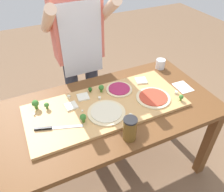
{
  "coord_description": "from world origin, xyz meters",
  "views": [
    {
      "loc": [
        -0.51,
        -1.11,
        1.85
      ],
      "look_at": [
        0.01,
        -0.0,
        0.88
      ],
      "focal_mm": 35.73,
      "sensor_mm": 36.0,
      "label": 1
    }
  ],
  "objects_px": {
    "prep_table": "(111,117)",
    "broccoli_floret_back_right": "(90,89)",
    "broccoli_floret_front_mid": "(83,117)",
    "recipe_note": "(183,87)",
    "pizza_whole_tomato_red": "(153,97)",
    "cheese_crumble_c": "(130,115)",
    "cheese_crumble_a": "(176,92)",
    "broccoli_floret_back_left": "(47,105)",
    "cook_center": "(79,47)",
    "cheese_crumble_e": "(100,98)",
    "pizza_whole_beet_magenta": "(119,89)",
    "cheese_crumble_f": "(69,97)",
    "cheese_crumble_b": "(82,111)",
    "flour_cup": "(160,64)",
    "cheese_crumble_d": "(34,114)",
    "pizza_slice_near_right": "(141,80)",
    "sauce_jar": "(130,129)",
    "chefs_knife": "(52,128)",
    "broccoli_floret_front_right": "(35,104)",
    "pizza_whole_cheese_artichoke": "(106,112)",
    "pizza_slice_near_left": "(71,106)",
    "broccoli_floret_center_right": "(181,97)",
    "broccoli_floret_center_left": "(101,88)",
    "pizza_slice_far_right": "(83,97)"
  },
  "relations": [
    {
      "from": "pizza_whole_cheese_artichoke",
      "to": "pizza_slice_near_right",
      "type": "bearing_deg",
      "value": 29.31
    },
    {
      "from": "pizza_slice_near_left",
      "to": "broccoli_floret_center_right",
      "type": "xyz_separation_m",
      "value": [
        0.76,
        -0.27,
        0.02
      ]
    },
    {
      "from": "recipe_note",
      "to": "cook_center",
      "type": "bearing_deg",
      "value": 137.0
    },
    {
      "from": "pizza_whole_beet_magenta",
      "to": "cheese_crumble_e",
      "type": "relative_size",
      "value": 10.88
    },
    {
      "from": "pizza_whole_cheese_artichoke",
      "to": "pizza_whole_tomato_red",
      "type": "bearing_deg",
      "value": 0.09
    },
    {
      "from": "broccoli_floret_center_left",
      "to": "pizza_slice_near_right",
      "type": "bearing_deg",
      "value": -0.86
    },
    {
      "from": "cheese_crumble_b",
      "to": "broccoli_floret_front_mid",
      "type": "bearing_deg",
      "value": -105.19
    },
    {
      "from": "prep_table",
      "to": "pizza_whole_cheese_artichoke",
      "type": "xyz_separation_m",
      "value": [
        -0.06,
        -0.07,
        0.13
      ]
    },
    {
      "from": "pizza_whole_tomato_red",
      "to": "cheese_crumble_f",
      "type": "relative_size",
      "value": 12.37
    },
    {
      "from": "pizza_slice_near_left",
      "to": "broccoli_floret_center_right",
      "type": "height_order",
      "value": "broccoli_floret_center_right"
    },
    {
      "from": "cheese_crumble_b",
      "to": "flour_cup",
      "type": "distance_m",
      "value": 0.89
    },
    {
      "from": "broccoli_floret_back_left",
      "to": "pizza_slice_far_right",
      "type": "bearing_deg",
      "value": 2.31
    },
    {
      "from": "pizza_whole_beet_magenta",
      "to": "cheese_crumble_c",
      "type": "xyz_separation_m",
      "value": [
        -0.07,
        -0.3,
        0.0
      ]
    },
    {
      "from": "pizza_whole_tomato_red",
      "to": "cheese_crumble_d",
      "type": "distance_m",
      "value": 0.86
    },
    {
      "from": "cook_center",
      "to": "sauce_jar",
      "type": "bearing_deg",
      "value": -89.42
    },
    {
      "from": "broccoli_floret_front_mid",
      "to": "broccoli_floret_back_left",
      "type": "xyz_separation_m",
      "value": [
        -0.19,
        0.23,
        -0.01
      ]
    },
    {
      "from": "pizza_whole_tomato_red",
      "to": "cheese_crumble_c",
      "type": "bearing_deg",
      "value": -157.77
    },
    {
      "from": "sauce_jar",
      "to": "pizza_whole_beet_magenta",
      "type": "bearing_deg",
      "value": 71.19
    },
    {
      "from": "chefs_knife",
      "to": "cheese_crumble_f",
      "type": "bearing_deg",
      "value": 54.03
    },
    {
      "from": "chefs_knife",
      "to": "pizza_whole_tomato_red",
      "type": "xyz_separation_m",
      "value": [
        0.76,
        -0.01,
        0.0
      ]
    },
    {
      "from": "broccoli_floret_back_left",
      "to": "cook_center",
      "type": "distance_m",
      "value": 0.62
    },
    {
      "from": "pizza_whole_beet_magenta",
      "to": "recipe_note",
      "type": "bearing_deg",
      "value": -17.89
    },
    {
      "from": "recipe_note",
      "to": "broccoli_floret_front_right",
      "type": "bearing_deg",
      "value": 169.31
    },
    {
      "from": "pizza_slice_far_right",
      "to": "broccoli_floret_back_left",
      "type": "bearing_deg",
      "value": -177.69
    },
    {
      "from": "pizza_whole_tomato_red",
      "to": "flour_cup",
      "type": "bearing_deg",
      "value": 49.25
    },
    {
      "from": "pizza_whole_beet_magenta",
      "to": "cheese_crumble_c",
      "type": "distance_m",
      "value": 0.31
    },
    {
      "from": "cook_center",
      "to": "pizza_slice_near_right",
      "type": "bearing_deg",
      "value": -48.16
    },
    {
      "from": "broccoli_floret_center_right",
      "to": "cheese_crumble_e",
      "type": "height_order",
      "value": "broccoli_floret_center_right"
    },
    {
      "from": "cheese_crumble_a",
      "to": "pizza_whole_tomato_red",
      "type": "bearing_deg",
      "value": 172.55
    },
    {
      "from": "broccoli_floret_back_left",
      "to": "cheese_crumble_e",
      "type": "xyz_separation_m",
      "value": [
        0.38,
        -0.06,
        -0.02
      ]
    },
    {
      "from": "pizza_whole_tomato_red",
      "to": "recipe_note",
      "type": "xyz_separation_m",
      "value": [
        0.32,
        0.04,
        -0.03
      ]
    },
    {
      "from": "flour_cup",
      "to": "sauce_jar",
      "type": "relative_size",
      "value": 0.54
    },
    {
      "from": "broccoli_floret_center_right",
      "to": "broccoli_floret_back_left",
      "type": "bearing_deg",
      "value": 160.39
    },
    {
      "from": "recipe_note",
      "to": "cheese_crumble_f",
      "type": "bearing_deg",
      "value": 165.32
    },
    {
      "from": "pizza_whole_beet_magenta",
      "to": "cheese_crumble_f",
      "type": "xyz_separation_m",
      "value": [
        -0.39,
        0.07,
        0.0
      ]
    },
    {
      "from": "broccoli_floret_back_left",
      "to": "sauce_jar",
      "type": "distance_m",
      "value": 0.62
    },
    {
      "from": "cheese_crumble_e",
      "to": "broccoli_floret_back_left",
      "type": "bearing_deg",
      "value": 171.25
    },
    {
      "from": "pizza_slice_near_right",
      "to": "broccoli_floret_back_right",
      "type": "height_order",
      "value": "broccoli_floret_back_right"
    },
    {
      "from": "broccoli_floret_front_right",
      "to": "cheese_crumble_c",
      "type": "xyz_separation_m",
      "value": [
        0.56,
        -0.36,
        -0.03
      ]
    },
    {
      "from": "cheese_crumble_d",
      "to": "cheese_crumble_f",
      "type": "bearing_deg",
      "value": 17.28
    },
    {
      "from": "broccoli_floret_front_right",
      "to": "pizza_whole_tomato_red",
      "type": "bearing_deg",
      "value": -17.31
    },
    {
      "from": "cheese_crumble_e",
      "to": "flour_cup",
      "type": "relative_size",
      "value": 0.22
    },
    {
      "from": "cheese_crumble_c",
      "to": "cheese_crumble_a",
      "type": "bearing_deg",
      "value": 9.9
    },
    {
      "from": "flour_cup",
      "to": "cheese_crumble_c",
      "type": "bearing_deg",
      "value": -140.35
    },
    {
      "from": "cheese_crumble_e",
      "to": "broccoli_floret_center_left",
      "type": "bearing_deg",
      "value": 60.66
    },
    {
      "from": "cheese_crumble_b",
      "to": "cheese_crumble_f",
      "type": "xyz_separation_m",
      "value": [
        -0.04,
        0.19,
        0.0
      ]
    },
    {
      "from": "prep_table",
      "to": "broccoli_floret_back_right",
      "type": "distance_m",
      "value": 0.27
    },
    {
      "from": "pizza_whole_tomato_red",
      "to": "broccoli_floret_back_left",
      "type": "relative_size",
      "value": 4.96
    },
    {
      "from": "chefs_knife",
      "to": "cheese_crumble_f",
      "type": "relative_size",
      "value": 14.45
    },
    {
      "from": "broccoli_floret_front_mid",
      "to": "recipe_note",
      "type": "distance_m",
      "value": 0.88
    }
  ]
}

